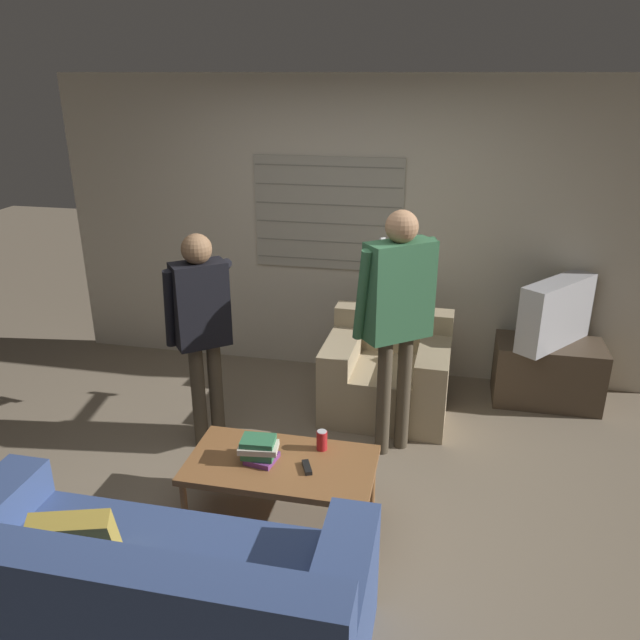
% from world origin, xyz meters
% --- Properties ---
extents(ground_plane, '(16.00, 16.00, 0.00)m').
position_xyz_m(ground_plane, '(0.00, 0.00, 0.00)').
color(ground_plane, '#7F705B').
extents(wall_back, '(5.20, 0.08, 2.55)m').
position_xyz_m(wall_back, '(-0.01, 2.03, 1.28)').
color(wall_back, beige).
rests_on(wall_back, ground_plane).
extents(couch_blue, '(2.00, 0.96, 0.90)m').
position_xyz_m(couch_blue, '(-0.40, -1.29, 0.33)').
color(couch_blue, '#384C7F').
rests_on(couch_blue, ground_plane).
extents(armchair_beige, '(0.98, 0.86, 0.76)m').
position_xyz_m(armchair_beige, '(0.42, 1.31, 0.31)').
color(armchair_beige, tan).
rests_on(armchair_beige, ground_plane).
extents(coffee_table, '(1.11, 0.60, 0.41)m').
position_xyz_m(coffee_table, '(-0.05, -0.19, 0.37)').
color(coffee_table, brown).
rests_on(coffee_table, ground_plane).
extents(tv_stand, '(0.84, 0.45, 0.52)m').
position_xyz_m(tv_stand, '(1.69, 1.69, 0.26)').
color(tv_stand, '#4C3D2D').
rests_on(tv_stand, ground_plane).
extents(tv, '(0.64, 0.73, 0.53)m').
position_xyz_m(tv, '(1.69, 1.69, 0.79)').
color(tv, '#B2B2B7').
rests_on(tv, tv_stand).
extents(person_left_standing, '(0.46, 0.72, 1.57)m').
position_xyz_m(person_left_standing, '(-0.80, 0.54, 0.98)').
color(person_left_standing, '#4C4233').
rests_on(person_left_standing, ground_plane).
extents(person_right_standing, '(0.54, 0.88, 1.75)m').
position_xyz_m(person_right_standing, '(0.51, 0.73, 1.12)').
color(person_right_standing, '#4C4233').
rests_on(person_right_standing, ground_plane).
extents(book_stack, '(0.24, 0.20, 0.14)m').
position_xyz_m(book_stack, '(-0.18, -0.20, 0.48)').
color(book_stack, '#75387F').
rests_on(book_stack, coffee_table).
extents(soda_can, '(0.07, 0.07, 0.13)m').
position_xyz_m(soda_can, '(0.16, -0.01, 0.47)').
color(soda_can, red).
rests_on(soda_can, coffee_table).
extents(spare_remote, '(0.09, 0.14, 0.02)m').
position_xyz_m(spare_remote, '(0.12, -0.23, 0.42)').
color(spare_remote, black).
rests_on(spare_remote, coffee_table).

